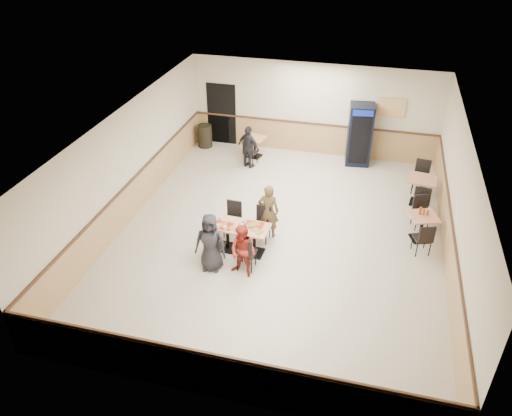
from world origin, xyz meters
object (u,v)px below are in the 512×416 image
(diner_man_opposite, at_px, (268,211))
(lone_diner, at_px, (249,147))
(pepsi_cooler, at_px, (360,135))
(diner_woman_left, at_px, (210,243))
(diner_woman_right, at_px, (243,251))
(main_table, at_px, (241,234))
(trash_bin, at_px, (205,136))
(side_table_near, at_px, (422,224))
(back_table, at_px, (255,144))
(side_table_far, at_px, (421,187))

(diner_man_opposite, relative_size, lone_diner, 1.06)
(diner_man_opposite, height_order, pepsi_cooler, pepsi_cooler)
(diner_woman_left, bearing_deg, diner_woman_right, -8.39)
(main_table, bearing_deg, trash_bin, 120.67)
(diner_woman_right, xyz_separation_m, diner_man_opposite, (0.19, 1.64, 0.07))
(side_table_near, xyz_separation_m, pepsi_cooler, (-1.88, 3.89, 0.51))
(diner_woman_right, relative_size, pepsi_cooler, 0.67)
(diner_man_opposite, distance_m, side_table_near, 3.81)
(lone_diner, xyz_separation_m, trash_bin, (-1.85, 1.12, -0.30))
(pepsi_cooler, bearing_deg, back_table, -179.72)
(diner_woman_right, relative_size, side_table_near, 1.57)
(side_table_far, xyz_separation_m, pepsi_cooler, (-1.89, 2.11, 0.45))
(trash_bin, bearing_deg, side_table_far, -16.38)
(back_table, bearing_deg, main_table, -79.21)
(diner_man_opposite, height_order, back_table, diner_man_opposite)
(diner_woman_left, distance_m, trash_bin, 6.65)
(diner_man_opposite, xyz_separation_m, pepsi_cooler, (1.84, 4.66, 0.25))
(main_table, relative_size, diner_man_opposite, 0.96)
(side_table_near, relative_size, side_table_far, 1.01)
(diner_man_opposite, distance_m, trash_bin, 5.69)
(side_table_near, bearing_deg, main_table, -159.48)
(main_table, xyz_separation_m, trash_bin, (-2.81, 5.42, -0.10))
(diner_woman_left, xyz_separation_m, diner_man_opposite, (0.96, 1.59, 0.00))
(diner_man_opposite, bearing_deg, lone_diner, -71.83)
(diner_man_opposite, xyz_separation_m, side_table_far, (3.73, 2.56, -0.20))
(diner_woman_right, height_order, side_table_far, diner_woman_right)
(diner_woman_right, bearing_deg, side_table_near, 48.44)
(pepsi_cooler, bearing_deg, side_table_far, -54.64)
(diner_woman_right, height_order, back_table, diner_woman_right)
(diner_woman_left, height_order, diner_woman_right, diner_woman_left)
(trash_bin, bearing_deg, diner_man_opposite, -54.51)
(side_table_near, height_order, pepsi_cooler, pepsi_cooler)
(back_table, relative_size, trash_bin, 0.99)
(back_table, relative_size, pepsi_cooler, 0.39)
(diner_man_opposite, bearing_deg, side_table_far, -149.84)
(diner_woman_right, distance_m, trash_bin, 6.99)
(diner_woman_right, relative_size, lone_diner, 0.95)
(diner_woman_left, relative_size, side_table_far, 1.75)
(main_table, xyz_separation_m, side_table_near, (4.20, 1.57, -0.02))
(diner_woman_right, xyz_separation_m, back_table, (-1.26, 5.91, -0.20))
(diner_woman_right, height_order, lone_diner, lone_diner)
(diner_woman_right, height_order, pepsi_cooler, pepsi_cooler)
(diner_woman_left, xyz_separation_m, trash_bin, (-2.33, 6.22, -0.34))
(main_table, bearing_deg, diner_woman_left, -117.90)
(diner_man_opposite, bearing_deg, diner_woman_right, 79.13)
(lone_diner, distance_m, side_table_far, 5.26)
(side_table_far, bearing_deg, diner_man_opposite, -145.56)
(diner_woman_left, relative_size, back_table, 1.89)
(side_table_near, relative_size, back_table, 1.09)
(main_table, bearing_deg, diner_woman_right, -67.62)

